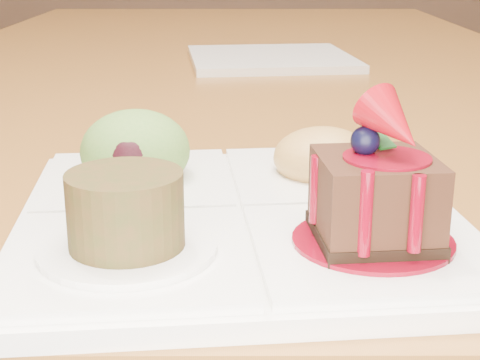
{
  "coord_description": "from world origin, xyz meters",
  "views": [
    {
      "loc": [
        0.01,
        -1.19,
        0.93
      ],
      "look_at": [
        0.01,
        -0.75,
        0.79
      ],
      "focal_mm": 55.0,
      "sensor_mm": 36.0,
      "label": 1
    }
  ],
  "objects": [
    {
      "name": "dining_table",
      "position": [
        0.0,
        0.0,
        0.68
      ],
      "size": [
        1.0,
        1.8,
        0.75
      ],
      "color": "brown",
      "rests_on": "ground"
    },
    {
      "name": "sampler_plate",
      "position": [
        0.01,
        -0.75,
        0.77
      ],
      "size": [
        0.31,
        0.31,
        0.11
      ],
      "rotation": [
        0.0,
        0.0,
        0.1
      ],
      "color": "white",
      "rests_on": "dining_table"
    },
    {
      "name": "second_plate",
      "position": [
        0.06,
        -0.05,
        0.76
      ],
      "size": [
        0.27,
        0.27,
        0.01
      ],
      "primitive_type": "cube",
      "rotation": [
        0.0,
        0.0,
        0.11
      ],
      "color": "white",
      "rests_on": "dining_table"
    }
  ]
}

